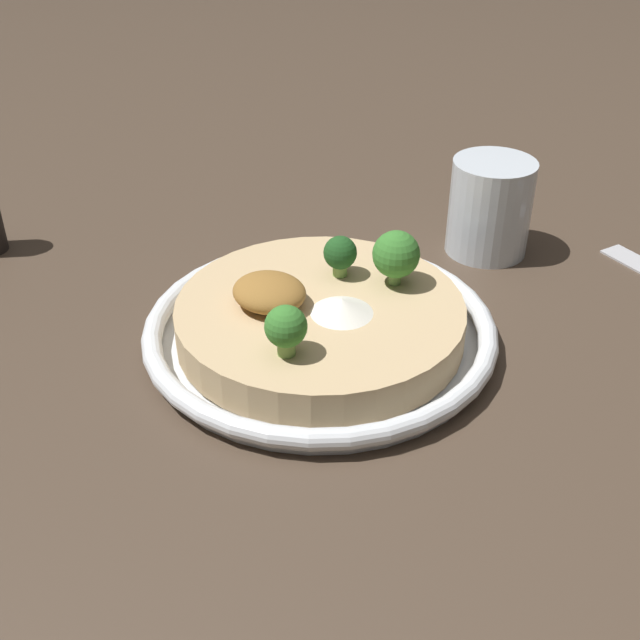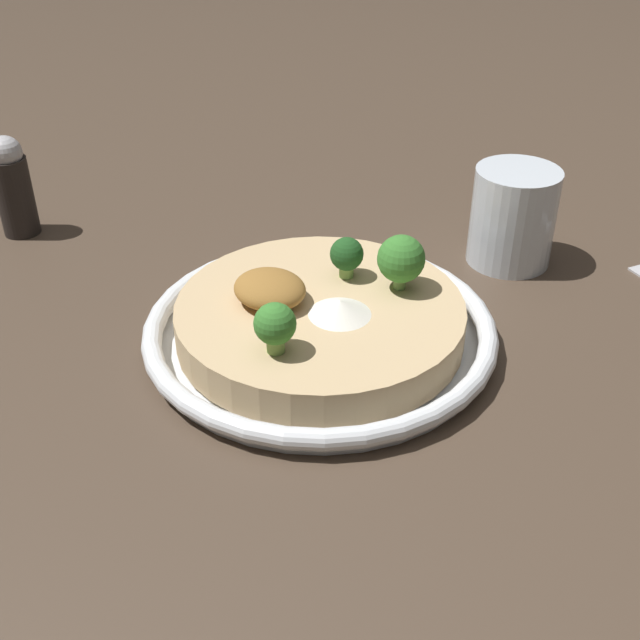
{
  "view_description": "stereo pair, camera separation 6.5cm",
  "coord_description": "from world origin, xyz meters",
  "px_view_note": "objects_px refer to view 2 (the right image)",
  "views": [
    {
      "loc": [
        0.33,
        -0.44,
        0.38
      ],
      "look_at": [
        0.0,
        0.0,
        0.02
      ],
      "focal_mm": 45.0,
      "sensor_mm": 36.0,
      "label": 1
    },
    {
      "loc": [
        0.38,
        -0.39,
        0.38
      ],
      "look_at": [
        0.0,
        0.0,
        0.02
      ],
      "focal_mm": 45.0,
      "sensor_mm": 36.0,
      "label": 2
    }
  ],
  "objects_px": {
    "broccoli_back": "(401,259)",
    "pepper_shaker": "(13,186)",
    "risotto_bowl": "(320,325)",
    "broccoli_front": "(275,325)",
    "broccoli_back_left": "(347,255)",
    "drinking_glass": "(513,217)"
  },
  "relations": [
    {
      "from": "risotto_bowl",
      "to": "broccoli_front",
      "type": "distance_m",
      "value": 0.08
    },
    {
      "from": "risotto_bowl",
      "to": "pepper_shaker",
      "type": "bearing_deg",
      "value": -169.12
    },
    {
      "from": "broccoli_back",
      "to": "risotto_bowl",
      "type": "bearing_deg",
      "value": -115.62
    },
    {
      "from": "broccoli_back_left",
      "to": "drinking_glass",
      "type": "distance_m",
      "value": 0.19
    },
    {
      "from": "broccoli_front",
      "to": "broccoli_back",
      "type": "height_order",
      "value": "broccoli_back"
    },
    {
      "from": "broccoli_back",
      "to": "pepper_shaker",
      "type": "xyz_separation_m",
      "value": [
        -0.39,
        -0.13,
        -0.01
      ]
    },
    {
      "from": "broccoli_back",
      "to": "pepper_shaker",
      "type": "distance_m",
      "value": 0.41
    },
    {
      "from": "risotto_bowl",
      "to": "broccoli_front",
      "type": "xyz_separation_m",
      "value": [
        0.02,
        -0.07,
        0.04
      ]
    },
    {
      "from": "broccoli_front",
      "to": "risotto_bowl",
      "type": "bearing_deg",
      "value": 107.13
    },
    {
      "from": "drinking_glass",
      "to": "broccoli_front",
      "type": "bearing_deg",
      "value": -92.66
    },
    {
      "from": "broccoli_back_left",
      "to": "pepper_shaker",
      "type": "height_order",
      "value": "pepper_shaker"
    },
    {
      "from": "pepper_shaker",
      "to": "broccoli_back_left",
      "type": "bearing_deg",
      "value": 18.62
    },
    {
      "from": "risotto_bowl",
      "to": "broccoli_back",
      "type": "distance_m",
      "value": 0.08
    },
    {
      "from": "broccoli_back",
      "to": "pepper_shaker",
      "type": "bearing_deg",
      "value": -161.23
    },
    {
      "from": "risotto_bowl",
      "to": "drinking_glass",
      "type": "bearing_deg",
      "value": 81.2
    },
    {
      "from": "pepper_shaker",
      "to": "risotto_bowl",
      "type": "bearing_deg",
      "value": 10.88
    },
    {
      "from": "broccoli_back",
      "to": "pepper_shaker",
      "type": "height_order",
      "value": "pepper_shaker"
    },
    {
      "from": "risotto_bowl",
      "to": "drinking_glass",
      "type": "height_order",
      "value": "drinking_glass"
    },
    {
      "from": "broccoli_back_left",
      "to": "drinking_glass",
      "type": "height_order",
      "value": "drinking_glass"
    },
    {
      "from": "broccoli_front",
      "to": "pepper_shaker",
      "type": "distance_m",
      "value": 0.38
    },
    {
      "from": "broccoli_back",
      "to": "drinking_glass",
      "type": "xyz_separation_m",
      "value": [
        0.0,
        0.16,
        -0.02
      ]
    },
    {
      "from": "broccoli_back_left",
      "to": "broccoli_back",
      "type": "distance_m",
      "value": 0.05
    }
  ]
}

